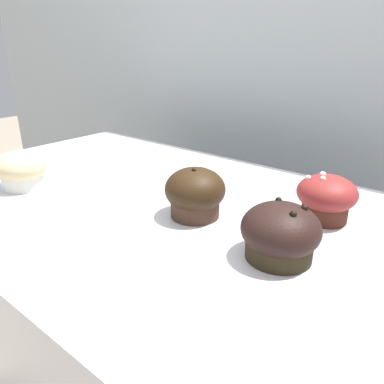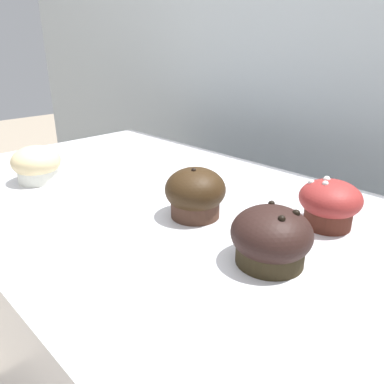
{
  "view_description": "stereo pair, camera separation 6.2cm",
  "coord_description": "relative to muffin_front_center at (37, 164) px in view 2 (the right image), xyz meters",
  "views": [
    {
      "loc": [
        0.51,
        -0.46,
        1.18
      ],
      "look_at": [
        0.14,
        -0.01,
        0.95
      ],
      "focal_mm": 35.0,
      "sensor_mm": 36.0,
      "label": 1
    },
    {
      "loc": [
        0.55,
        -0.42,
        1.18
      ],
      "look_at": [
        0.14,
        -0.01,
        0.95
      ],
      "focal_mm": 35.0,
      "sensor_mm": 36.0,
      "label": 2
    }
  ],
  "objects": [
    {
      "name": "wall_back",
      "position": [
        0.22,
        0.72,
        -0.05
      ],
      "size": [
        3.2,
        0.1,
        1.8
      ],
      "primitive_type": "cube",
      "color": "#A8B2B7",
      "rests_on": "ground"
    },
    {
      "name": "display_counter",
      "position": [
        0.22,
        0.12,
        -0.49
      ],
      "size": [
        1.0,
        0.64,
        0.91
      ],
      "primitive_type": "cube",
      "color": "silver",
      "rests_on": "ground"
    },
    {
      "name": "muffin_front_center",
      "position": [
        0.0,
        0.0,
        0.0
      ],
      "size": [
        0.1,
        0.1,
        0.08
      ],
      "color": "silver",
      "rests_on": "display_counter"
    },
    {
      "name": "muffin_back_left",
      "position": [
        0.53,
        0.09,
        -0.0
      ],
      "size": [
        0.11,
        0.11,
        0.08
      ],
      "color": "black",
      "rests_on": "display_counter"
    },
    {
      "name": "muffin_back_right",
      "position": [
        0.36,
        0.12,
        0.0
      ],
      "size": [
        0.1,
        0.1,
        0.09
      ],
      "color": "#452B20",
      "rests_on": "display_counter"
    },
    {
      "name": "muffin_front_left",
      "position": [
        0.53,
        0.24,
        0.0
      ],
      "size": [
        0.1,
        0.1,
        0.08
      ],
      "color": "#4D2218",
      "rests_on": "display_counter"
    }
  ]
}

